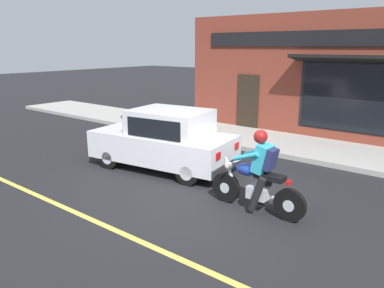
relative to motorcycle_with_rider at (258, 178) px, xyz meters
name	(u,v)px	position (x,y,z in m)	size (l,w,h in m)	color
ground_plane	(189,201)	(-0.44, 1.33, -0.68)	(80.00, 80.00, 0.00)	black
sidewalk_curb	(216,133)	(4.88, 4.33, -0.61)	(2.60, 22.00, 0.14)	#ADAAA3
lane_stripe	(31,193)	(-2.24, 4.33, -0.67)	(0.12, 19.80, 0.01)	#D1C64C
storefront_building	(338,78)	(6.41, 0.67, 1.43)	(1.25, 11.22, 4.20)	brown
motorcycle_with_rider	(258,178)	(0.00, 0.00, 0.00)	(0.56, 2.02, 1.62)	black
car_hatchback	(165,140)	(0.83, 3.16, 0.09)	(2.13, 3.96, 1.57)	black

